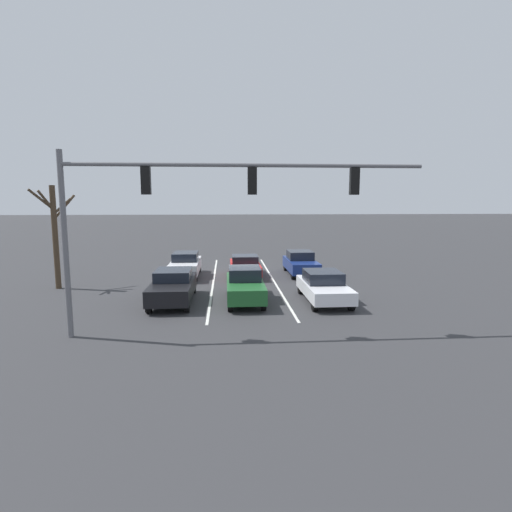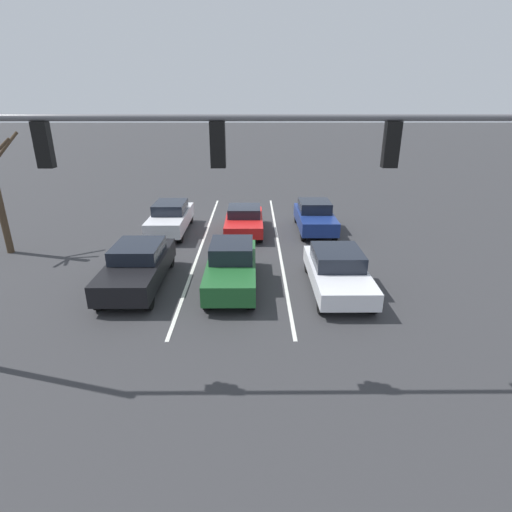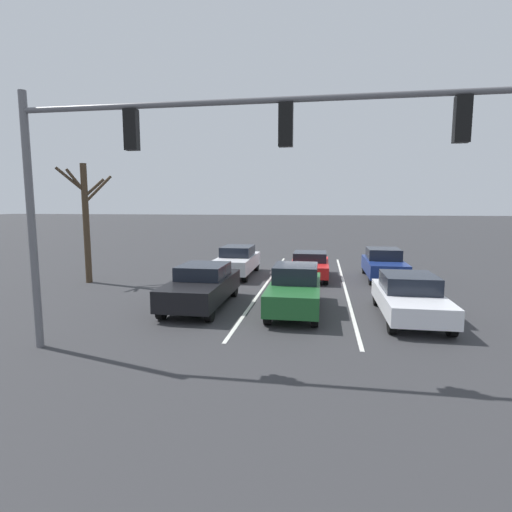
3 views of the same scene
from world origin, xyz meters
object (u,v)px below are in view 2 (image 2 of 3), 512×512
Objects in this scene: car_navy_leftlane_second at (315,216)px; car_silver_rightlane_second at (171,217)px; car_black_rightlane_front at (138,265)px; car_white_leftlane_front at (337,270)px; traffic_signal_gantry at (115,173)px; car_red_midlane_second at (244,220)px; car_darkgreen_midlane_front at (232,265)px.

car_navy_leftlane_second is 0.94× the size of car_silver_rightlane_second.
car_silver_rightlane_second is (0.06, -6.53, 0.01)m from car_black_rightlane_front.
car_white_leftlane_front is 0.35× the size of traffic_signal_gantry.
car_red_midlane_second is at bearing 179.40° from car_silver_rightlane_second.
car_darkgreen_midlane_front is 0.97× the size of car_black_rightlane_front.
car_red_midlane_second is at bearing -63.09° from car_white_leftlane_front.
car_darkgreen_midlane_front is at bearing 59.46° from car_navy_leftlane_second.
car_navy_leftlane_second reaches higher than car_red_midlane_second.
car_red_midlane_second is (-0.32, -6.55, -0.13)m from car_darkgreen_midlane_front.
car_white_leftlane_front is at bearing -143.74° from traffic_signal_gantry.
car_silver_rightlane_second is at bearing -0.60° from car_red_midlane_second.
car_silver_rightlane_second reaches higher than car_navy_leftlane_second.
traffic_signal_gantry is at bearing 65.09° from car_darkgreen_midlane_front.
traffic_signal_gantry is at bearing 36.26° from car_white_leftlane_front.
car_black_rightlane_front is 0.37× the size of traffic_signal_gantry.
car_red_midlane_second is 0.99× the size of car_navy_leftlane_second.
car_darkgreen_midlane_front reaches higher than car_black_rightlane_front.
car_white_leftlane_front is at bearing 176.95° from car_black_rightlane_front.
traffic_signal_gantry reaches higher than car_darkgreen_midlane_front.
car_black_rightlane_front reaches higher than car_navy_leftlane_second.
car_black_rightlane_front is 10.07m from car_navy_leftlane_second.
traffic_signal_gantry reaches higher than car_red_midlane_second.
car_darkgreen_midlane_front reaches higher than car_silver_rightlane_second.
car_black_rightlane_front is 6.53m from car_silver_rightlane_second.
car_red_midlane_second is 0.93× the size of car_silver_rightlane_second.
car_black_rightlane_front is at bearing 59.87° from car_red_midlane_second.
car_navy_leftlane_second is (-3.70, -0.27, 0.09)m from car_red_midlane_second.
car_navy_leftlane_second is (-7.47, -6.76, -0.02)m from car_black_rightlane_front.
traffic_signal_gantry is (-1.25, 4.79, 4.16)m from car_black_rightlane_front.
car_navy_leftlane_second is (-0.21, -7.14, 0.03)m from car_white_leftlane_front.
car_darkgreen_midlane_front is 0.36× the size of traffic_signal_gantry.
car_white_leftlane_front is at bearing 88.30° from car_navy_leftlane_second.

